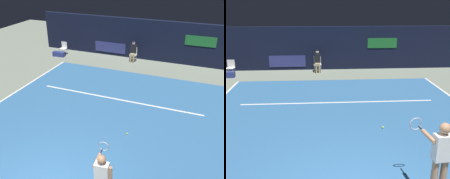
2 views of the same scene
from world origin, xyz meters
The scene contains 9 objects.
ground_plane centered at (0.00, 4.20, 0.00)m, with size 30.69×30.69×0.00m, color gray.
court_surface centered at (0.00, 4.20, 0.01)m, with size 10.11×10.40×0.01m, color #336699.
line_service centered at (0.00, 6.02, 0.01)m, with size 7.89×0.10×0.01m, color white.
back_wall centered at (0.00, 11.98, 1.30)m, with size 15.46×0.33×2.60m.
tennis_player centered at (1.71, 0.34, 0.99)m, with size 0.69×0.93×1.73m.
line_judge_on_chair centered at (-0.87, 11.20, 0.69)m, with size 0.46×0.54×1.32m.
courtside_chair_near centered at (-5.76, 10.77, 0.50)m, with size 0.46×0.43×0.88m.
tennis_ball centered at (1.32, 3.57, 0.05)m, with size 0.07×0.07×0.07m, color #CCE033.
equipment_bag centered at (-5.87, 10.30, 0.16)m, with size 0.84×0.32×0.32m, color navy.
Camera 2 is at (-0.66, -4.15, 3.92)m, focal length 42.38 mm.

